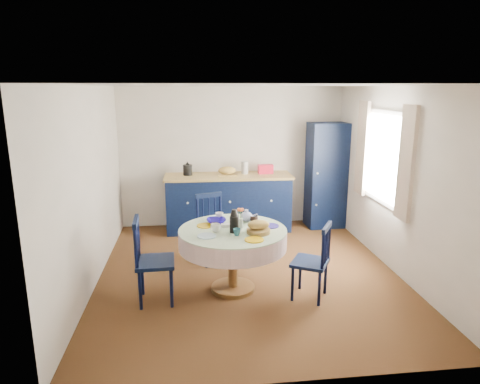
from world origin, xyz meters
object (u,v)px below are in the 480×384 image
object	(u,v)px
chair_far	(213,228)
dining_table	(233,239)
cobalt_bowl	(216,221)
kitchen_counter	(228,202)
pantry_cabinet	(326,175)
mug_a	(216,228)
mug_b	(237,232)
chair_right	(313,261)
mug_c	(254,219)
chair_left	(151,260)
mug_d	(219,216)

from	to	relation	value
chair_far	dining_table	bearing A→B (deg)	-95.74
dining_table	cobalt_bowl	size ratio (longest dim) A/B	5.34
kitchen_counter	chair_far	xyz separation A→B (m)	(-0.36, -1.40, -0.01)
pantry_cabinet	cobalt_bowl	distance (m)	2.98
dining_table	cobalt_bowl	xyz separation A→B (m)	(-0.19, 0.25, 0.15)
dining_table	mug_a	distance (m)	0.29
chair_far	mug_b	world-z (taller)	chair_far
chair_right	mug_b	bearing A→B (deg)	-65.79
dining_table	mug_a	size ratio (longest dim) A/B	10.79
kitchen_counter	mug_b	size ratio (longest dim) A/B	24.68
pantry_cabinet	dining_table	size ratio (longest dim) A/B	1.43
chair_right	mug_c	distance (m)	0.93
kitchen_counter	chair_left	distance (m)	2.78
dining_table	mug_d	world-z (taller)	dining_table
mug_a	mug_b	world-z (taller)	mug_a
pantry_cabinet	chair_far	bearing A→B (deg)	-149.07
pantry_cabinet	cobalt_bowl	xyz separation A→B (m)	(-2.10, -2.11, -0.11)
chair_right	mug_b	distance (m)	0.98
mug_b	chair_right	bearing A→B (deg)	-5.49
kitchen_counter	mug_c	world-z (taller)	kitchen_counter
chair_left	chair_far	size ratio (longest dim) A/B	1.04
chair_left	mug_b	bearing A→B (deg)	-95.45
chair_far	chair_left	bearing A→B (deg)	-141.77
chair_right	mug_a	distance (m)	1.22
chair_left	dining_table	bearing A→B (deg)	-82.12
mug_a	mug_c	size ratio (longest dim) A/B	1.12
mug_b	chair_left	bearing A→B (deg)	176.93
kitchen_counter	chair_left	size ratio (longest dim) A/B	2.16
chair_left	mug_b	distance (m)	1.05
pantry_cabinet	mug_b	size ratio (longest dim) A/B	20.85
chair_left	mug_a	xyz separation A→B (m)	(0.76, 0.11, 0.32)
kitchen_counter	pantry_cabinet	bearing A→B (deg)	0.70
chair_far	chair_right	size ratio (longest dim) A/B	1.05
kitchen_counter	chair_left	world-z (taller)	kitchen_counter
cobalt_bowl	mug_a	bearing A→B (deg)	-95.07
kitchen_counter	dining_table	xyz separation A→B (m)	(-0.15, -2.37, 0.17)
cobalt_bowl	kitchen_counter	bearing A→B (deg)	80.77
dining_table	cobalt_bowl	distance (m)	0.35
kitchen_counter	chair_right	distance (m)	2.79
mug_a	mug_d	distance (m)	0.47
chair_left	chair_right	world-z (taller)	chair_left
chair_far	mug_b	distance (m)	1.26
kitchen_counter	chair_right	size ratio (longest dim) A/B	2.38
kitchen_counter	cobalt_bowl	size ratio (longest dim) A/B	9.00
mug_a	mug_b	distance (m)	0.29
chair_right	mug_c	xyz separation A→B (m)	(-0.63, 0.57, 0.37)
chair_far	mug_c	xyz separation A→B (m)	(0.49, -0.71, 0.34)
mug_b	cobalt_bowl	bearing A→B (deg)	113.40
pantry_cabinet	chair_left	bearing A→B (deg)	-141.23
chair_far	mug_a	bearing A→B (deg)	-108.47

